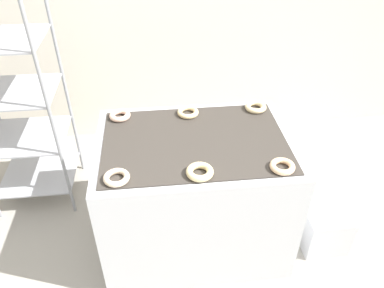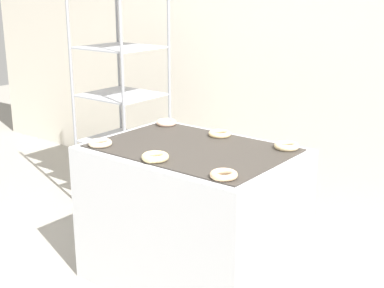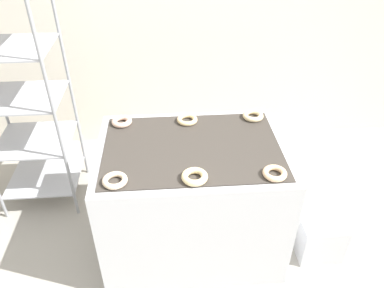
{
  "view_description": "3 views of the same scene",
  "coord_description": "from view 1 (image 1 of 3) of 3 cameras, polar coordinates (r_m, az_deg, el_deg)",
  "views": [
    {
      "loc": [
        -0.22,
        -1.14,
        2.2
      ],
      "look_at": [
        0.0,
        0.83,
        0.74
      ],
      "focal_mm": 35.0,
      "sensor_mm": 36.0,
      "label": 1
    },
    {
      "loc": [
        1.85,
        -1.7,
        1.79
      ],
      "look_at": [
        0.0,
        0.68,
        0.89
      ],
      "focal_mm": 50.0,
      "sensor_mm": 36.0,
      "label": 2
    },
    {
      "loc": [
        -0.14,
        -1.23,
        2.25
      ],
      "look_at": [
        0.0,
        0.68,
        0.89
      ],
      "focal_mm": 35.0,
      "sensor_mm": 36.0,
      "label": 3
    }
  ],
  "objects": [
    {
      "name": "donut_far_right",
      "position": [
        2.6,
        9.67,
        5.58
      ],
      "size": [
        0.15,
        0.15,
        0.04
      ],
      "primitive_type": "torus",
      "color": "beige",
      "rests_on": "fryer_machine"
    },
    {
      "name": "donut_near_left",
      "position": [
        2.02,
        -11.43,
        -5.03
      ],
      "size": [
        0.14,
        0.14,
        0.03
      ],
      "primitive_type": "torus",
      "color": "beige",
      "rests_on": "fryer_machine"
    },
    {
      "name": "fryer_machine",
      "position": [
        2.55,
        0.38,
        -7.43
      ],
      "size": [
        1.2,
        0.86,
        0.87
      ],
      "color": "silver",
      "rests_on": "ground_plane"
    },
    {
      "name": "glaze_bin",
      "position": [
        2.87,
        19.38,
        -11.87
      ],
      "size": [
        0.31,
        0.3,
        0.31
      ],
      "color": "silver",
      "rests_on": "ground_plane"
    },
    {
      "name": "donut_far_center",
      "position": [
        2.51,
        -0.62,
        4.85
      ],
      "size": [
        0.14,
        0.14,
        0.03
      ],
      "primitive_type": "torus",
      "color": "beige",
      "rests_on": "fryer_machine"
    },
    {
      "name": "donut_far_left",
      "position": [
        2.52,
        -10.93,
        4.3
      ],
      "size": [
        0.14,
        0.14,
        0.04
      ],
      "primitive_type": "torus",
      "color": "beige",
      "rests_on": "fryer_machine"
    },
    {
      "name": "baking_rack_cart",
      "position": [
        2.92,
        -25.47,
        7.13
      ],
      "size": [
        0.6,
        0.55,
        1.85
      ],
      "color": "gray",
      "rests_on": "ground_plane"
    },
    {
      "name": "donut_near_right",
      "position": [
        2.11,
        13.61,
        -3.33
      ],
      "size": [
        0.14,
        0.14,
        0.03
      ],
      "primitive_type": "torus",
      "color": "beige",
      "rests_on": "fryer_machine"
    },
    {
      "name": "donut_near_center",
      "position": [
        2.01,
        1.2,
        -4.26
      ],
      "size": [
        0.15,
        0.15,
        0.04
      ],
      "primitive_type": "torus",
      "color": "beige",
      "rests_on": "fryer_machine"
    }
  ]
}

